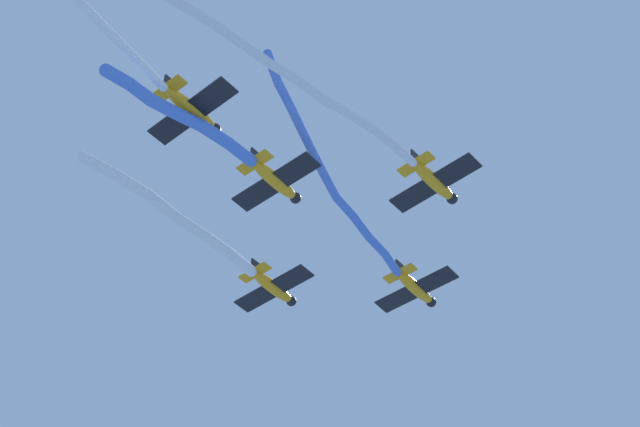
# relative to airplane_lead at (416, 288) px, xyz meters

# --- Properties ---
(airplane_lead) EXTENTS (6.04, 7.63, 1.97)m
(airplane_lead) POSITION_rel_airplane_lead_xyz_m (0.00, 0.00, 0.00)
(airplane_lead) COLOR orange
(smoke_trail_lead) EXTENTS (21.74, 8.24, 5.15)m
(smoke_trail_lead) POSITION_rel_airplane_lead_xyz_m (12.67, -5.78, 2.14)
(smoke_trail_lead) COLOR #4C75DB
(airplane_left_wing) EXTENTS (6.07, 7.60, 1.97)m
(airplane_left_wing) POSITION_rel_airplane_lead_xyz_m (2.46, -12.26, -0.40)
(airplane_left_wing) COLOR orange
(smoke_trail_left_wing) EXTENTS (14.27, 11.75, 2.65)m
(smoke_trail_left_wing) POSITION_rel_airplane_lead_xyz_m (11.82, -18.73, 0.14)
(smoke_trail_left_wing) COLOR white
(airplane_right_wing) EXTENTS (6.14, 7.53, 1.97)m
(airplane_right_wing) POSITION_rel_airplane_lead_xyz_m (12.27, 2.46, 0.30)
(airplane_right_wing) COLOR orange
(smoke_trail_right_wing) EXTENTS (20.06, 15.81, 2.98)m
(smoke_trail_right_wing) POSITION_rel_airplane_lead_xyz_m (24.46, -6.42, -0.85)
(smoke_trail_right_wing) COLOR white
(airplane_slot) EXTENTS (6.08, 7.59, 1.97)m
(airplane_slot) POSITION_rel_airplane_lead_xyz_m (14.72, -9.81, -0.20)
(airplane_slot) COLOR orange
(smoke_trail_slot) EXTENTS (11.46, 8.93, 2.10)m
(smoke_trail_slot) POSITION_rel_airplane_lead_xyz_m (22.56, -15.20, -0.83)
(smoke_trail_slot) COLOR #4C75DB
(airplane_trail) EXTENTS (6.12, 7.56, 1.97)m
(airplane_trail) POSITION_rel_airplane_lead_xyz_m (22.08, -14.71, 0.40)
(airplane_trail) COLOR orange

